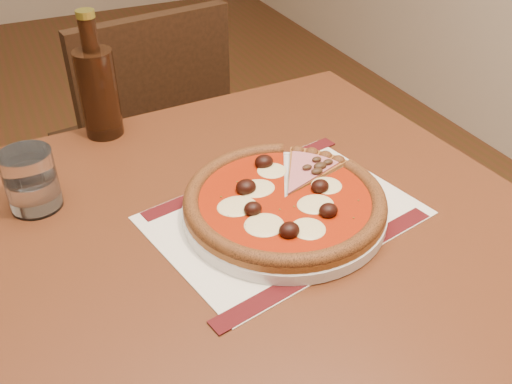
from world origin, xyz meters
The scene contains 8 objects.
table centered at (0.95, -0.50, 0.65)m, with size 0.84×0.84×0.75m.
chair_far centered at (0.96, 0.26, 0.49)m, with size 0.46×0.46×0.85m.
placemat centered at (0.98, -0.52, 0.75)m, with size 0.38×0.27×0.00m, color white.
plate centered at (0.98, -0.52, 0.76)m, with size 0.30×0.30×0.02m, color white.
pizza centered at (0.98, -0.52, 0.78)m, with size 0.30×0.30×0.04m.
ham_slice centered at (1.05, -0.45, 0.78)m, with size 0.13×0.12×0.02m.
water_glass centered at (0.65, -0.33, 0.80)m, with size 0.08×0.08×0.09m, color white.
bottle centered at (0.79, -0.15, 0.84)m, with size 0.07×0.07×0.23m.
Camera 1 is at (0.65, -1.12, 1.27)m, focal length 40.00 mm.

